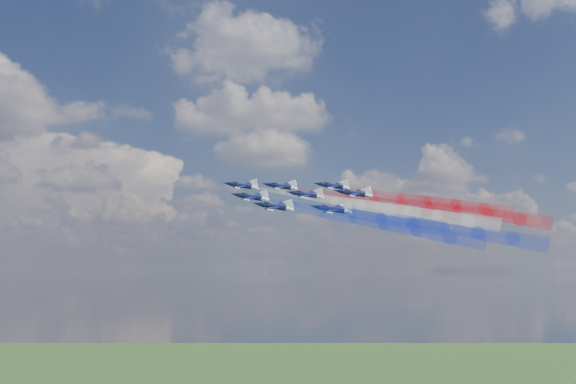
{
  "coord_description": "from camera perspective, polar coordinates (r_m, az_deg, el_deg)",
  "views": [
    {
      "loc": [
        -18.85,
        -165.99,
        108.29
      ],
      "look_at": [
        17.51,
        8.71,
        129.85
      ],
      "focal_mm": 41.03,
      "sensor_mm": 36.0,
      "label": 1
    }
  ],
  "objects": [
    {
      "name": "trail_lead",
      "position": [
        175.85,
        4.02,
        -0.72
      ],
      "size": [
        39.44,
        29.71,
        13.46
      ],
      "primitive_type": null,
      "rotation": [
        0.2,
        -0.29,
        0.91
      ],
      "color": "white"
    },
    {
      "name": "jet_inner_right",
      "position": [
        189.49,
        -0.61,
        0.49
      ],
      "size": [
        14.93,
        14.58,
        7.79
      ],
      "primitive_type": null,
      "rotation": [
        0.2,
        -0.29,
        0.91
      ],
      "color": "black"
    },
    {
      "name": "trail_inner_right",
      "position": [
        179.84,
        7.48,
        -0.76
      ],
      "size": [
        39.44,
        29.71,
        13.46
      ],
      "primitive_type": null,
      "rotation": [
        0.2,
        -0.29,
        0.91
      ],
      "color": "red"
    },
    {
      "name": "jet_inner_left",
      "position": [
        173.29,
        -3.21,
        -0.44
      ],
      "size": [
        14.93,
        14.58,
        7.79
      ],
      "primitive_type": null,
      "rotation": [
        0.2,
        -0.29,
        0.91
      ],
      "color": "black"
    },
    {
      "name": "jet_rear_right",
      "position": [
        180.86,
        5.77,
        -0.12
      ],
      "size": [
        14.93,
        14.58,
        7.79
      ],
      "primitive_type": null,
      "rotation": [
        0.2,
        -0.29,
        0.91
      ],
      "color": "black"
    },
    {
      "name": "trail_outer_left",
      "position": [
        153.21,
        8.31,
        -2.86
      ],
      "size": [
        39.44,
        29.71,
        13.46
      ],
      "primitive_type": null,
      "rotation": [
        0.2,
        -0.29,
        0.91
      ],
      "color": "#172CC9"
    },
    {
      "name": "jet_outer_right",
      "position": [
        193.4,
        3.91,
        0.53
      ],
      "size": [
        14.93,
        14.58,
        7.79
      ],
      "primitive_type": null,
      "rotation": [
        0.2,
        -0.29,
        0.91
      ],
      "color": "black"
    },
    {
      "name": "trail_rear_left",
      "position": [
        157.88,
        13.41,
        -3.04
      ],
      "size": [
        39.44,
        29.71,
        13.46
      ],
      "primitive_type": null,
      "rotation": [
        0.2,
        -0.29,
        0.91
      ],
      "color": "#172CC9"
    },
    {
      "name": "jet_outer_left",
      "position": [
        162.67,
        -1.16,
        -1.27
      ],
      "size": [
        14.93,
        14.58,
        7.79
      ],
      "primitive_type": null,
      "rotation": [
        0.2,
        -0.29,
        0.91
      ],
      "color": "black"
    },
    {
      "name": "trail_rear_right",
      "position": [
        174.36,
        14.49,
        -1.44
      ],
      "size": [
        39.44,
        29.71,
        13.46
      ],
      "primitive_type": null,
      "rotation": [
        0.2,
        -0.29,
        0.91
      ],
      "color": "red"
    },
    {
      "name": "jet_rear_left",
      "position": [
        164.97,
        3.88,
        -1.52
      ],
      "size": [
        14.93,
        14.58,
        7.79
      ],
      "primitive_type": null,
      "rotation": [
        0.2,
        -0.29,
        0.91
      ],
      "color": "black"
    },
    {
      "name": "trail_inner_left",
      "position": [
        162.68,
        5.54,
        -1.88
      ],
      "size": [
        39.44,
        29.71,
        13.46
      ],
      "primitive_type": null,
      "rotation": [
        0.2,
        -0.29,
        0.91
      ],
      "color": "#172CC9"
    },
    {
      "name": "trail_center_third",
      "position": [
        169.8,
        10.29,
        -1.61
      ],
      "size": [
        39.44,
        29.71,
        13.46
      ],
      "primitive_type": null,
      "rotation": [
        0.2,
        -0.29,
        0.91
      ],
      "color": "white"
    },
    {
      "name": "jet_center_third",
      "position": [
        178.26,
        1.58,
        -0.24
      ],
      "size": [
        14.93,
        14.58,
        7.79
      ],
      "primitive_type": null,
      "rotation": [
        0.2,
        -0.29,
        0.91
      ],
      "color": "black"
    },
    {
      "name": "trail_outer_right",
      "position": [
        185.83,
        11.99,
        -0.69
      ],
      "size": [
        39.44,
        29.71,
        13.46
      ],
      "primitive_type": null,
      "rotation": [
        0.2,
        -0.29,
        0.91
      ],
      "color": "red"
    },
    {
      "name": "jet_lead",
      "position": [
        187.05,
        -4.01,
        0.55
      ],
      "size": [
        14.93,
        14.58,
        7.79
      ],
      "primitive_type": null,
      "rotation": [
        0.2,
        -0.29,
        0.91
      ],
      "color": "black"
    }
  ]
}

